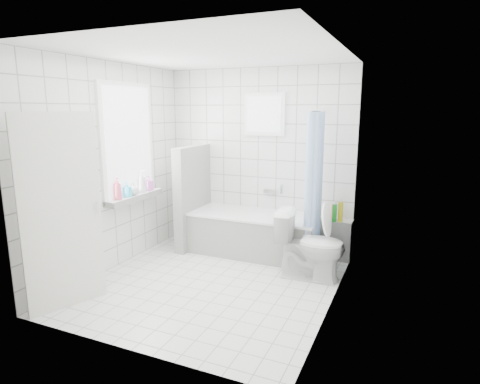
% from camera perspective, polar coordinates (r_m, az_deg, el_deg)
% --- Properties ---
extents(ground, '(3.00, 3.00, 0.00)m').
position_cam_1_polar(ground, '(4.90, -3.99, -12.68)').
color(ground, white).
rests_on(ground, ground).
extents(ceiling, '(3.00, 3.00, 0.00)m').
position_cam_1_polar(ceiling, '(4.50, -4.49, 19.05)').
color(ceiling, white).
rests_on(ceiling, ground).
extents(wall_back, '(2.80, 0.02, 2.60)m').
position_cam_1_polar(wall_back, '(5.88, 2.59, 4.64)').
color(wall_back, white).
rests_on(wall_back, ground).
extents(wall_front, '(2.80, 0.02, 2.60)m').
position_cam_1_polar(wall_front, '(3.30, -16.42, -1.43)').
color(wall_front, white).
rests_on(wall_front, ground).
extents(wall_left, '(0.02, 3.00, 2.60)m').
position_cam_1_polar(wall_left, '(5.32, -17.74, 3.34)').
color(wall_left, white).
rests_on(wall_left, ground).
extents(wall_right, '(0.02, 3.00, 2.60)m').
position_cam_1_polar(wall_right, '(4.07, 13.50, 1.17)').
color(wall_right, white).
rests_on(wall_right, ground).
extents(window_left, '(0.01, 0.90, 1.40)m').
position_cam_1_polar(window_left, '(5.48, -15.52, 6.87)').
color(window_left, white).
rests_on(window_left, wall_left).
extents(window_back, '(0.50, 0.01, 0.50)m').
position_cam_1_polar(window_back, '(5.76, 3.44, 10.97)').
color(window_back, white).
rests_on(window_back, wall_back).
extents(window_sill, '(0.18, 1.02, 0.08)m').
position_cam_1_polar(window_sill, '(5.56, -14.74, -0.74)').
color(window_sill, white).
rests_on(window_sill, wall_left).
extents(door, '(0.34, 0.76, 2.00)m').
position_cam_1_polar(door, '(4.39, -24.03, -2.80)').
color(door, silver).
rests_on(door, ground).
extents(bathtub, '(1.81, 0.77, 0.58)m').
position_cam_1_polar(bathtub, '(5.72, 2.13, -5.93)').
color(bathtub, white).
rests_on(bathtub, ground).
extents(partition_wall, '(0.15, 0.85, 1.50)m').
position_cam_1_polar(partition_wall, '(5.96, -6.73, -0.69)').
color(partition_wall, white).
rests_on(partition_wall, ground).
extents(tiled_ledge, '(0.40, 0.24, 0.55)m').
position_cam_1_polar(tiled_ledge, '(5.68, 13.59, -6.55)').
color(tiled_ledge, white).
rests_on(tiled_ledge, ground).
extents(toilet, '(0.85, 0.52, 0.83)m').
position_cam_1_polar(toilet, '(4.94, 9.99, -7.46)').
color(toilet, white).
rests_on(toilet, ground).
extents(curtain_rod, '(0.02, 0.80, 0.02)m').
position_cam_1_polar(curtain_rod, '(5.18, 11.09, 11.25)').
color(curtain_rod, silver).
rests_on(curtain_rod, wall_back).
extents(shower_curtain, '(0.14, 0.48, 1.78)m').
position_cam_1_polar(shower_curtain, '(5.13, 10.38, 1.17)').
color(shower_curtain, '#4F8CE7').
rests_on(shower_curtain, curtain_rod).
extents(tub_faucet, '(0.18, 0.06, 0.06)m').
position_cam_1_polar(tub_faucet, '(5.85, 4.28, 0.11)').
color(tub_faucet, silver).
rests_on(tub_faucet, wall_back).
extents(sill_bottles, '(0.17, 0.80, 0.31)m').
position_cam_1_polar(sill_bottles, '(5.51, -14.88, 0.86)').
color(sill_bottles, white).
rests_on(sill_bottles, window_sill).
extents(ledge_bottles, '(0.17, 0.17, 0.27)m').
position_cam_1_polar(ledge_bottles, '(5.51, 13.56, -2.82)').
color(ledge_bottles, red).
rests_on(ledge_bottles, tiled_ledge).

